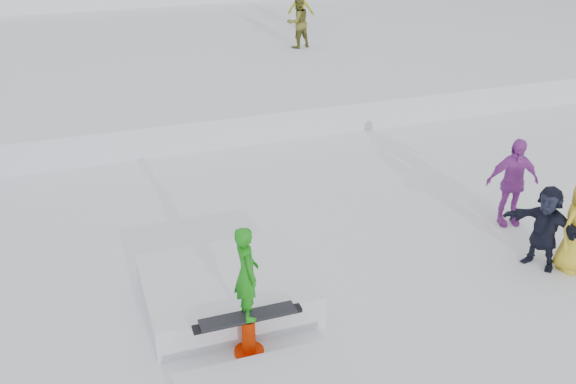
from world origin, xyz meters
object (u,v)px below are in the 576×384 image
object	(u,v)px
spectator_dark	(545,227)
jib_rail_feature	(238,314)
walker_ygreen	(301,8)
walker_olive	(298,22)
spectator_purple	(512,182)

from	to	relation	value
spectator_dark	jib_rail_feature	size ratio (longest dim) A/B	0.35
walker_ygreen	walker_olive	bearing A→B (deg)	100.34
jib_rail_feature	spectator_dark	bearing A→B (deg)	0.02
walker_olive	spectator_purple	size ratio (longest dim) A/B	0.98
walker_ygreen	jib_rail_feature	bearing A→B (deg)	99.22
spectator_purple	walker_olive	bearing A→B (deg)	102.43
walker_ygreen	spectator_dark	bearing A→B (deg)	117.16
walker_olive	jib_rail_feature	size ratio (longest dim) A/B	0.40
walker_olive	spectator_dark	xyz separation A→B (m)	(-0.38, -13.63, -0.91)
walker_ygreen	spectator_purple	distance (m)	15.08
spectator_purple	jib_rail_feature	bearing A→B (deg)	-153.59
walker_olive	walker_ygreen	distance (m)	3.14
walker_olive	spectator_dark	bearing A→B (deg)	75.96
walker_ygreen	spectator_purple	xyz separation A→B (m)	(-1.14, -15.02, -0.71)
walker_olive	spectator_dark	world-z (taller)	walker_olive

